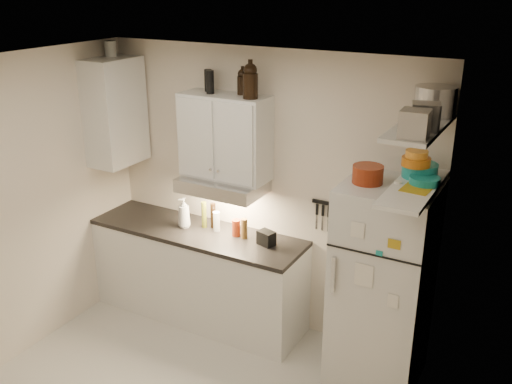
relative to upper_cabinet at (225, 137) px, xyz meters
The scene contains 35 objects.
ceiling 1.58m from the upper_cabinet, 77.33° to the right, with size 3.20×3.00×0.02m, color silver.
back_wall 0.63m from the upper_cabinet, 30.26° to the left, with size 3.20×0.02×2.60m, color beige.
left_wall 1.94m from the upper_cabinet, 134.46° to the right, with size 0.02×3.00×2.60m, color beige.
right_wall 2.39m from the upper_cabinet, 34.95° to the right, with size 0.02×3.00×2.60m, color beige.
base_cabinet 1.41m from the upper_cabinet, 151.63° to the right, with size 2.10×0.60×0.88m, color white.
countertop 0.97m from the upper_cabinet, 151.63° to the right, with size 2.10×0.62×0.04m, color black.
upper_cabinet is the anchor object (origin of this frame).
side_cabinet 1.15m from the upper_cabinet, behind, with size 0.33×0.55×1.00m, color white.
range_hood 0.44m from the upper_cabinet, 90.00° to the right, with size 0.76×0.46×0.12m, color silver.
fridge 1.84m from the upper_cabinet, ahead, with size 0.70×0.68×1.70m, color silver.
shelf_hi 1.82m from the upper_cabinet, 10.05° to the right, with size 0.30×0.95×0.03m, color white.
shelf_lo 1.78m from the upper_cabinet, 10.05° to the right, with size 0.30×0.95×0.03m, color white.
knife_strip 1.13m from the upper_cabinet, ahead, with size 0.42×0.02×0.03m, color black.
dutch_oven 1.39m from the upper_cabinet, ahead, with size 0.23×0.23×0.13m, color maroon.
book_stack 1.82m from the upper_cabinet, 11.19° to the right, with size 0.19×0.24×0.08m, color #B49016.
spice_jar 1.66m from the upper_cabinet, 10.65° to the right, with size 0.05×0.05×0.09m, color silver.
stock_pot 1.83m from the upper_cabinet, ahead, with size 0.29×0.29×0.21m, color silver.
tin_a 1.92m from the upper_cabinet, 13.90° to the right, with size 0.18×0.16×0.18m, color #AAAAAD.
tin_b 1.97m from the upper_cabinet, 20.32° to the right, with size 0.17×0.17×0.17m, color #AAAAAD.
bowl_teal 1.73m from the upper_cabinet, ahead, with size 0.26×0.26×0.10m, color teal.
bowl_orange 1.72m from the upper_cabinet, ahead, with size 0.21×0.21×0.06m, color #CA6913.
bowl_yellow 1.73m from the upper_cabinet, ahead, with size 0.16×0.16×0.05m, color orange.
plates 1.82m from the upper_cabinet, ahead, with size 0.22×0.22×0.05m, color teal.
growler_a 0.51m from the upper_cabinet, 28.57° to the left, with size 0.09×0.09×0.22m, color black, non-canonical shape.
growler_b 0.60m from the upper_cabinet, ahead, with size 0.13×0.13×0.30m, color black, non-canonical shape.
thermos_a 0.49m from the upper_cabinet, 165.78° to the right, with size 0.07×0.07×0.20m, color black.
thermos_b 0.51m from the upper_cabinet, 164.46° to the left, with size 0.07×0.07×0.19m, color black.
side_jar 1.38m from the upper_cabinet, behind, with size 0.11×0.11×0.14m, color silver.
soap_bottle 0.85m from the upper_cabinet, 161.53° to the right, with size 0.13×0.13×0.33m, color white.
pepper_mill 0.84m from the upper_cabinet, 17.30° to the right, with size 0.06×0.06×0.19m, color brown.
oil_bottle 0.81m from the upper_cabinet, 168.71° to the right, with size 0.05×0.05×0.26m, color #5C5F17.
vinegar_bottle 0.80m from the upper_cabinet, behind, with size 0.05×0.05×0.25m, color black.
clear_bottle 0.82m from the upper_cabinet, 144.52° to the right, with size 0.06×0.06×0.19m, color silver.
red_jar 0.84m from the upper_cabinet, 24.20° to the right, with size 0.08×0.08×0.16m, color maroon.
caddy 0.96m from the upper_cabinet, 11.02° to the right, with size 0.15×0.11×0.13m, color black.
Camera 1 is at (2.29, -2.79, 3.16)m, focal length 40.00 mm.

